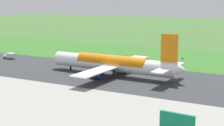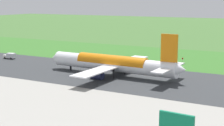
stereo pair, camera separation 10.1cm
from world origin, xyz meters
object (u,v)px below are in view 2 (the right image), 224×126
(service_truck_fuel, at_px, (10,56))
(traffic_cone_orange, at_px, (169,60))
(airliner_main, at_px, (113,64))
(no_stopping_sign, at_px, (182,60))

(service_truck_fuel, bearing_deg, traffic_cone_orange, -155.08)
(airliner_main, distance_m, service_truck_fuel, 58.16)
(no_stopping_sign, bearing_deg, service_truck_fuel, 18.45)
(traffic_cone_orange, bearing_deg, airliner_main, 79.06)
(airliner_main, bearing_deg, service_truck_fuel, -8.58)
(service_truck_fuel, xyz_separation_m, traffic_cone_orange, (-64.94, -30.18, -1.13))
(service_truck_fuel, relative_size, traffic_cone_orange, 10.93)
(airliner_main, bearing_deg, no_stopping_sign, -114.88)
(no_stopping_sign, bearing_deg, airliner_main, 65.12)
(airliner_main, distance_m, traffic_cone_orange, 39.77)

